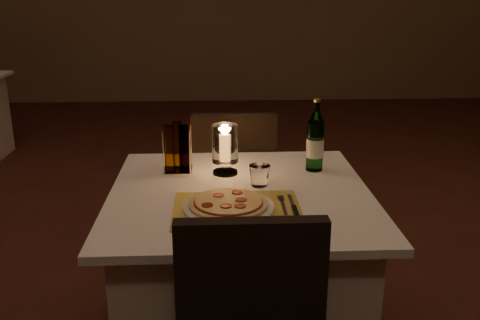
{
  "coord_description": "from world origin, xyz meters",
  "views": [
    {
      "loc": [
        -0.04,
        -2.14,
        1.5
      ],
      "look_at": [
        0.05,
        -0.21,
        0.86
      ],
      "focal_mm": 40.0,
      "sensor_mm": 36.0,
      "label": 1
    }
  ],
  "objects_px": {
    "chair_far": "(234,175)",
    "tumbler": "(260,175)",
    "plate": "(229,207)",
    "pizza": "(229,203)",
    "hurricane_candle": "(225,145)",
    "water_bottle": "(315,142)",
    "main_table": "(240,275)"
  },
  "relations": [
    {
      "from": "hurricane_candle",
      "to": "chair_far",
      "type": "bearing_deg",
      "value": 84.0
    },
    {
      "from": "chair_far",
      "to": "tumbler",
      "type": "distance_m",
      "value": 0.7
    },
    {
      "from": "chair_far",
      "to": "tumbler",
      "type": "bearing_deg",
      "value": -83.14
    },
    {
      "from": "chair_far",
      "to": "pizza",
      "type": "height_order",
      "value": "chair_far"
    },
    {
      "from": "plate",
      "to": "water_bottle",
      "type": "distance_m",
      "value": 0.57
    },
    {
      "from": "tumbler",
      "to": "hurricane_candle",
      "type": "xyz_separation_m",
      "value": [
        -0.13,
        0.15,
        0.08
      ]
    },
    {
      "from": "plate",
      "to": "hurricane_candle",
      "type": "height_order",
      "value": "hurricane_candle"
    },
    {
      "from": "plate",
      "to": "hurricane_candle",
      "type": "distance_m",
      "value": 0.4
    },
    {
      "from": "main_table",
      "to": "hurricane_candle",
      "type": "bearing_deg",
      "value": 104.45
    },
    {
      "from": "chair_far",
      "to": "plate",
      "type": "relative_size",
      "value": 2.81
    },
    {
      "from": "pizza",
      "to": "tumbler",
      "type": "relative_size",
      "value": 3.35
    },
    {
      "from": "plate",
      "to": "pizza",
      "type": "relative_size",
      "value": 1.14
    },
    {
      "from": "main_table",
      "to": "hurricane_candle",
      "type": "height_order",
      "value": "hurricane_candle"
    },
    {
      "from": "main_table",
      "to": "plate",
      "type": "bearing_deg",
      "value": -105.52
    },
    {
      "from": "main_table",
      "to": "hurricane_candle",
      "type": "relative_size",
      "value": 4.74
    },
    {
      "from": "main_table",
      "to": "hurricane_candle",
      "type": "distance_m",
      "value": 0.53
    },
    {
      "from": "main_table",
      "to": "chair_far",
      "type": "height_order",
      "value": "chair_far"
    },
    {
      "from": "plate",
      "to": "water_bottle",
      "type": "xyz_separation_m",
      "value": [
        0.38,
        0.42,
        0.11
      ]
    },
    {
      "from": "main_table",
      "to": "chair_far",
      "type": "relative_size",
      "value": 1.11
    },
    {
      "from": "main_table",
      "to": "tumbler",
      "type": "height_order",
      "value": "tumbler"
    },
    {
      "from": "chair_far",
      "to": "water_bottle",
      "type": "relative_size",
      "value": 2.92
    },
    {
      "from": "plate",
      "to": "hurricane_candle",
      "type": "xyz_separation_m",
      "value": [
        -0.0,
        0.39,
        0.11
      ]
    },
    {
      "from": "plate",
      "to": "hurricane_candle",
      "type": "relative_size",
      "value": 1.52
    },
    {
      "from": "pizza",
      "to": "water_bottle",
      "type": "xyz_separation_m",
      "value": [
        0.38,
        0.42,
        0.1
      ]
    },
    {
      "from": "plate",
      "to": "pizza",
      "type": "distance_m",
      "value": 0.02
    },
    {
      "from": "chair_far",
      "to": "water_bottle",
      "type": "xyz_separation_m",
      "value": [
        0.33,
        -0.48,
        0.32
      ]
    },
    {
      "from": "tumbler",
      "to": "water_bottle",
      "type": "height_order",
      "value": "water_bottle"
    },
    {
      "from": "pizza",
      "to": "hurricane_candle",
      "type": "xyz_separation_m",
      "value": [
        -0.0,
        0.39,
        0.1
      ]
    },
    {
      "from": "main_table",
      "to": "water_bottle",
      "type": "relative_size",
      "value": 3.24
    },
    {
      "from": "chair_far",
      "to": "plate",
      "type": "distance_m",
      "value": 0.92
    },
    {
      "from": "tumbler",
      "to": "hurricane_candle",
      "type": "distance_m",
      "value": 0.21
    },
    {
      "from": "chair_far",
      "to": "plate",
      "type": "bearing_deg",
      "value": -93.2
    }
  ]
}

